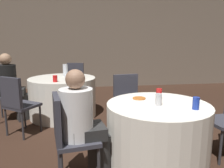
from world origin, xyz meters
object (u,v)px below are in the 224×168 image
object	(u,v)px
chair_far_west	(2,91)
soda_can_red	(159,94)
table_far	(63,97)
chair_far_north	(75,79)
pizza_plate_near	(139,99)
soda_can_silver	(159,99)
chair_near_west	(67,131)
person_black_shirt	(13,87)
soda_can_blue	(196,103)
chair_near_north	(127,98)
chair_far_southwest	(17,101)
bottle_far	(65,70)
table_near	(157,136)
person_white_shirt	(85,127)

from	to	relation	value
chair_far_west	soda_can_red	size ratio (longest dim) A/B	7.29
table_far	chair_far_north	xyz separation A→B (m)	(0.20, 1.00, 0.18)
pizza_plate_near	soda_can_silver	xyz separation A→B (m)	(0.14, -0.26, 0.05)
chair_near_west	chair_far_north	distance (m)	3.05
chair_near_west	soda_can_silver	size ratio (longest dim) A/B	7.29
person_black_shirt	chair_far_north	bearing A→B (deg)	129.61
soda_can_blue	chair_far_west	bearing A→B (deg)	140.73
soda_can_blue	chair_far_north	bearing A→B (deg)	111.69
chair_near_north	soda_can_silver	bearing A→B (deg)	88.74
chair_far_southwest	chair_far_west	bearing A→B (deg)	155.68
chair_near_north	chair_far_southwest	world-z (taller)	same
pizza_plate_near	bottle_far	distance (m)	2.07
table_near	soda_can_silver	distance (m)	0.42
chair_far_west	soda_can_red	bearing A→B (deg)	48.13
table_near	soda_can_red	world-z (taller)	soda_can_red
chair_far_west	person_black_shirt	xyz separation A→B (m)	(0.16, 0.02, 0.05)
pizza_plate_near	soda_can_red	distance (m)	0.24
table_near	soda_can_silver	size ratio (longest dim) A/B	9.02
chair_far_north	soda_can_red	distance (m)	2.89
chair_far_west	soda_can_blue	size ratio (longest dim) A/B	7.29
chair_near_west	person_black_shirt	distance (m)	2.22
person_black_shirt	chair_far_west	bearing A→B (deg)	-90.00
table_far	soda_can_red	size ratio (longest dim) A/B	9.94
bottle_far	chair_near_west	bearing A→B (deg)	-86.14
person_black_shirt	bottle_far	bearing A→B (deg)	99.33
person_white_shirt	bottle_far	bearing A→B (deg)	178.78
chair_far_north	chair_near_north	bearing A→B (deg)	124.40
person_white_shirt	chair_near_west	bearing A→B (deg)	-90.00
chair_near_north	chair_near_west	world-z (taller)	same
table_far	person_white_shirt	bearing A→B (deg)	-79.71
chair_far_north	chair_far_southwest	xyz separation A→B (m)	(-0.78, -1.83, 0.00)
bottle_far	pizza_plate_near	bearing A→B (deg)	-62.81
table_far	chair_far_north	size ratio (longest dim) A/B	1.36
person_black_shirt	soda_can_blue	bearing A→B (deg)	41.83
chair_far_west	soda_can_silver	bearing A→B (deg)	43.01
table_near	table_far	xyz separation A→B (m)	(-1.15, 1.89, 0.00)
soda_can_red	soda_can_silver	xyz separation A→B (m)	(-0.09, -0.24, 0.00)
chair_far_west	soda_can_blue	distance (m)	3.18
pizza_plate_near	soda_can_blue	xyz separation A→B (m)	(0.45, -0.45, 0.05)
table_near	chair_far_southwest	bearing A→B (deg)	148.56
chair_far_southwest	soda_can_red	bearing A→B (deg)	9.23
table_far	soda_can_blue	xyz separation A→B (m)	(1.44, -2.13, 0.42)
person_black_shirt	soda_can_blue	xyz separation A→B (m)	(2.29, -2.03, 0.19)
table_near	soda_can_blue	distance (m)	0.56
chair_near_north	chair_far_north	size ratio (longest dim) A/B	1.00
soda_can_blue	soda_can_red	size ratio (longest dim) A/B	1.00
chair_near_north	bottle_far	world-z (taller)	bottle_far
person_black_shirt	person_white_shirt	size ratio (longest dim) A/B	1.05
person_black_shirt	pizza_plate_near	world-z (taller)	person_black_shirt
chair_far_southwest	pizza_plate_near	size ratio (longest dim) A/B	4.39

